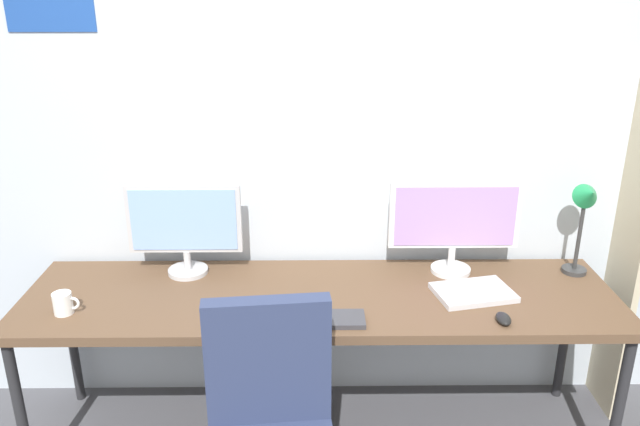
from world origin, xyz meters
TOP-DOWN VIEW (x-y plane):
  - wall_back at (-0.00, 1.02)m, footprint 4.93×0.11m
  - desk at (0.00, 0.60)m, footprint 2.53×0.68m
  - monitor_left at (-0.60, 0.81)m, footprint 0.51×0.18m
  - monitor_right at (0.60, 0.81)m, footprint 0.58×0.18m
  - desk_lamp at (1.16, 0.77)m, footprint 0.11×0.15m
  - keyboard_main at (0.00, 0.37)m, footprint 0.35×0.13m
  - computer_mouse at (0.71, 0.36)m, footprint 0.06×0.10m
  - laptop_closed at (0.65, 0.58)m, footprint 0.36×0.28m
  - coffee_mug at (-1.03, 0.45)m, footprint 0.11×0.08m

SIDE VIEW (x-z plane):
  - desk at x=0.00m, z-range 0.32..1.06m
  - keyboard_main at x=0.00m, z-range 0.74..0.76m
  - laptop_closed at x=0.65m, z-range 0.74..0.76m
  - computer_mouse at x=0.71m, z-range 0.74..0.77m
  - coffee_mug at x=-1.03m, z-range 0.74..0.83m
  - monitor_left at x=-0.60m, z-range 0.76..1.18m
  - monitor_right at x=0.60m, z-range 0.77..1.20m
  - desk_lamp at x=1.16m, z-range 0.82..1.28m
  - wall_back at x=0.00m, z-range 0.00..2.60m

